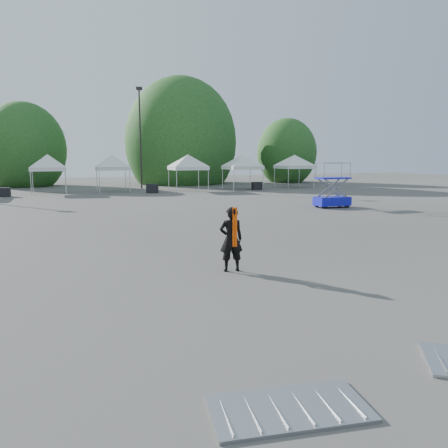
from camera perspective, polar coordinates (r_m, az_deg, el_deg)
name	(u,v)px	position (r m, az deg, el deg)	size (l,w,h in m)	color
ground	(233,262)	(12.91, 1.21, -5.05)	(120.00, 120.00, 0.00)	#474442
light_pole_east	(140,132)	(44.37, -10.90, 11.71)	(0.60, 0.25, 9.80)	black
tree_mid_w	(24,149)	(51.75, -24.66, 8.87)	(4.16, 4.16, 6.33)	#382314
tree_mid_e	(181,142)	(52.48, -5.64, 10.59)	(5.12, 5.12, 7.79)	#382314
tree_far_e	(287,153)	(55.47, 8.19, 9.19)	(3.84, 3.84, 5.84)	#382314
tent_d	(47,157)	(40.23, -22.06, 8.06)	(4.09, 4.09, 3.88)	silver
tent_e	(112,157)	(40.70, -14.40, 8.41)	(3.96, 3.96, 3.88)	silver
tent_f	(188,157)	(40.58, -4.74, 8.66)	(4.46, 4.46, 3.88)	silver
tent_g	(242,157)	(42.31, 2.43, 8.68)	(4.49, 4.49, 3.88)	silver
tent_h	(294,157)	(45.82, 9.18, 8.58)	(4.48, 4.48, 3.88)	silver
man	(231,239)	(11.77, 0.94, -1.99)	(0.69, 0.50, 1.76)	black
scissor_lift	(333,185)	(27.70, 14.00, 4.95)	(2.13, 1.07, 2.74)	#0D0FA9
barrier_left	(289,407)	(5.86, 8.47, -22.62)	(2.07, 1.25, 0.06)	#999BA0
crate_west	(4,192)	(38.40, -26.83, 3.72)	(0.93, 0.72, 0.72)	black
crate_mid	(152,188)	(38.56, -9.34, 4.60)	(1.01, 0.78, 0.78)	black
crate_east	(257,186)	(42.01, 4.37, 4.99)	(0.95, 0.74, 0.74)	black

